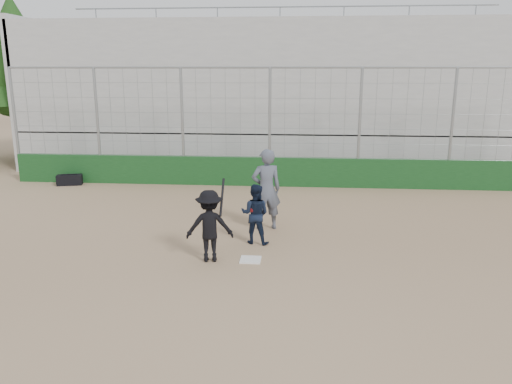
# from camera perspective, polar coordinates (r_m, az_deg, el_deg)

# --- Properties ---
(ground) EXTENTS (90.00, 90.00, 0.00)m
(ground) POSITION_cam_1_polar(r_m,az_deg,el_deg) (10.69, -0.63, -7.80)
(ground) COLOR brown
(ground) RESTS_ON ground
(home_plate) EXTENTS (0.44, 0.44, 0.02)m
(home_plate) POSITION_cam_1_polar(r_m,az_deg,el_deg) (10.68, -0.63, -7.74)
(home_plate) COLOR white
(home_plate) RESTS_ON ground
(backstop) EXTENTS (18.10, 0.25, 4.04)m
(backstop) POSITION_cam_1_polar(r_m,az_deg,el_deg) (17.17, 1.56, 3.85)
(backstop) COLOR #133C18
(backstop) RESTS_ON ground
(bleachers) EXTENTS (20.25, 6.70, 6.98)m
(bleachers) POSITION_cam_1_polar(r_m,az_deg,el_deg) (21.88, 2.34, 11.18)
(bleachers) COLOR #A2A2A2
(bleachers) RESTS_ON ground
(tree_left) EXTENTS (4.48, 4.48, 7.00)m
(tree_left) POSITION_cam_1_polar(r_m,az_deg,el_deg) (24.06, -25.76, 13.60)
(tree_left) COLOR #372014
(tree_left) RESTS_ON ground
(batter_at_plate) EXTENTS (1.06, 0.79, 1.71)m
(batter_at_plate) POSITION_cam_1_polar(r_m,az_deg,el_deg) (10.48, -5.32, -3.86)
(batter_at_plate) COLOR black
(batter_at_plate) RESTS_ON ground
(catcher_crouched) EXTENTS (0.79, 0.68, 0.98)m
(catcher_crouched) POSITION_cam_1_polar(r_m,az_deg,el_deg) (11.52, -0.11, -3.61)
(catcher_crouched) COLOR black
(catcher_crouched) RESTS_ON ground
(umpire) EXTENTS (0.86, 0.68, 1.84)m
(umpire) POSITION_cam_1_polar(r_m,az_deg,el_deg) (12.47, 1.17, -0.17)
(umpire) COLOR #4D5362
(umpire) RESTS_ON ground
(equipment_bag) EXTENTS (0.90, 0.56, 0.40)m
(equipment_bag) POSITION_cam_1_polar(r_m,az_deg,el_deg) (18.61, -20.53, 1.31)
(equipment_bag) COLOR black
(equipment_bag) RESTS_ON ground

